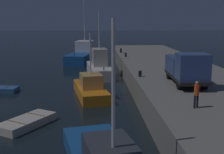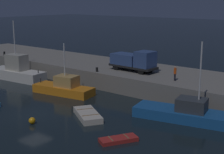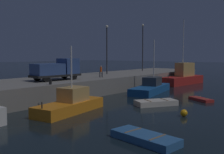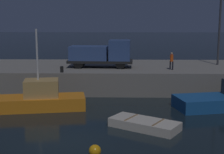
# 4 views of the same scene
# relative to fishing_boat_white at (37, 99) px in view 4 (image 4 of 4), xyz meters

# --- Properties ---
(ground_plane) EXTENTS (320.00, 320.00, 0.00)m
(ground_plane) POSITION_rel_fishing_boat_white_xyz_m (3.05, -6.69, -0.75)
(ground_plane) COLOR black
(pier_quay) EXTENTS (66.99, 9.76, 2.02)m
(pier_quay) POSITION_rel_fishing_boat_white_xyz_m (3.05, 8.67, 0.26)
(pier_quay) COLOR gray
(pier_quay) RESTS_ON ground
(fishing_boat_white) EXTENTS (7.46, 3.51, 5.78)m
(fishing_boat_white) POSITION_rel_fishing_boat_white_xyz_m (0.00, 0.00, 0.00)
(fishing_boat_white) COLOR orange
(fishing_boat_white) RESTS_ON ground
(dinghy_red_small) EXTENTS (4.40, 3.64, 0.56)m
(dinghy_red_small) POSITION_rel_fishing_boat_white_xyz_m (7.48, -4.15, -0.49)
(dinghy_red_small) COLOR beige
(dinghy_red_small) RESTS_ON ground
(mooring_buoy_mid) EXTENTS (0.58, 0.58, 0.58)m
(mooring_buoy_mid) POSITION_rel_fishing_boat_white_xyz_m (4.84, -8.32, -0.46)
(mooring_buoy_mid) COLOR orange
(mooring_buoy_mid) RESTS_ON ground
(lamp_post_west) EXTENTS (0.44, 0.44, 7.55)m
(lamp_post_west) POSITION_rel_fishing_boat_white_xyz_m (15.70, 9.51, 5.71)
(lamp_post_west) COLOR #38383D
(lamp_post_west) RESTS_ON pier_quay
(utility_truck) EXTENTS (6.09, 2.44, 2.55)m
(utility_truck) POSITION_rel_fishing_boat_white_xyz_m (4.35, 7.43, 2.56)
(utility_truck) COLOR black
(utility_truck) RESTS_ON pier_quay
(dockworker) EXTENTS (0.40, 0.40, 1.55)m
(dockworker) POSITION_rel_fishing_boat_white_xyz_m (10.61, 6.11, 2.15)
(dockworker) COLOR black
(dockworker) RESTS_ON pier_quay
(bollard_central) EXTENTS (0.28, 0.28, 0.52)m
(bollard_central) POSITION_rel_fishing_boat_white_xyz_m (1.11, 4.35, 1.53)
(bollard_central) COLOR black
(bollard_central) RESTS_ON pier_quay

